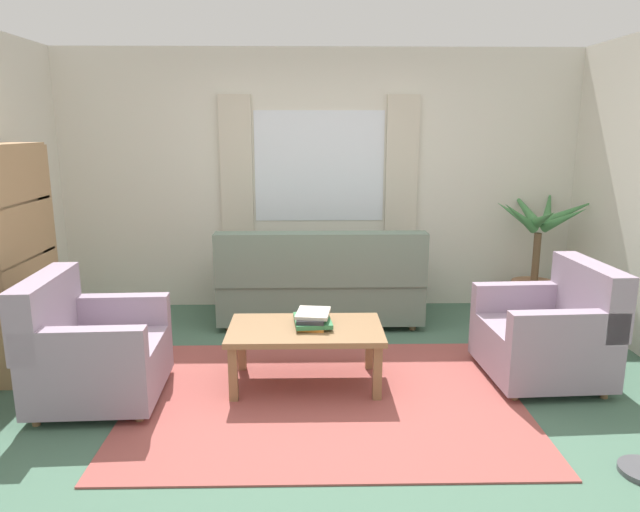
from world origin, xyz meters
TOP-DOWN VIEW (x-y plane):
  - ground_plane at (0.00, 0.00)m, footprint 6.24×6.24m
  - wall_back at (0.00, 2.26)m, footprint 5.32×0.12m
  - window_with_curtains at (0.00, 2.18)m, footprint 1.98×0.07m
  - area_rug at (0.00, 0.00)m, footprint 2.66×1.99m
  - couch at (0.00, 1.62)m, footprint 1.90×0.82m
  - armchair_left at (-1.59, 0.03)m, footprint 0.86×0.87m
  - armchair_right at (1.67, 0.31)m, footprint 0.86×0.88m
  - coffee_table at (-0.13, 0.24)m, footprint 1.10×0.64m
  - book_stack_on_table at (-0.08, 0.28)m, footprint 0.29×0.35m
  - potted_plant at (2.13, 1.81)m, footprint 1.06×1.20m
  - bookshelf at (-2.35, 0.67)m, footprint 0.30×0.94m

SIDE VIEW (x-z plane):
  - ground_plane at x=0.00m, z-range 0.00..0.00m
  - area_rug at x=0.00m, z-range 0.00..0.01m
  - armchair_left at x=-1.59m, z-range -0.09..0.79m
  - armchair_right at x=1.67m, z-range -0.09..0.79m
  - couch at x=0.00m, z-range -0.09..0.83m
  - coffee_table at x=-0.13m, z-range 0.16..0.60m
  - book_stack_on_table at x=-0.08m, z-range 0.44..0.54m
  - potted_plant at x=2.13m, z-range -0.14..1.14m
  - bookshelf at x=-2.35m, z-range 0.03..1.75m
  - wall_back at x=0.00m, z-range 0.00..2.60m
  - window_with_curtains at x=0.00m, z-range 0.75..2.15m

